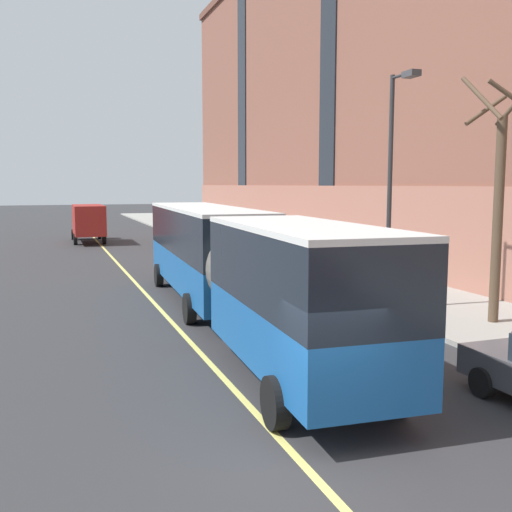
# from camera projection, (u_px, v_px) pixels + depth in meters

# --- Properties ---
(ground_plane) EXTENTS (260.00, 260.00, 0.00)m
(ground_plane) POSITION_uv_depth(u_px,v_px,m) (314.00, 467.00, 9.54)
(ground_plane) COLOR #303033
(city_bus) EXTENTS (3.56, 19.74, 3.64)m
(city_bus) POSITION_uv_depth(u_px,v_px,m) (230.00, 260.00, 18.97)
(city_bus) COLOR #19569E
(city_bus) RESTS_ON ground
(parked_car_white_0) EXTENTS (2.01, 4.38, 1.56)m
(parked_car_white_0) POSITION_uv_depth(u_px,v_px,m) (298.00, 279.00, 23.41)
(parked_car_white_0) COLOR silver
(parked_car_white_0) RESTS_ON ground
(parked_car_red_3) EXTENTS (2.04, 4.74, 1.56)m
(parked_car_red_3) POSITION_uv_depth(u_px,v_px,m) (221.00, 250.00, 33.82)
(parked_car_red_3) COLOR #B21E19
(parked_car_red_3) RESTS_ON ground
(parked_car_red_4) EXTENTS (2.02, 4.59, 1.56)m
(parked_car_red_4) POSITION_uv_depth(u_px,v_px,m) (186.00, 236.00, 42.89)
(parked_car_red_4) COLOR #B21E19
(parked_car_red_4) RESTS_ON ground
(box_truck) EXTENTS (2.38, 7.28, 2.91)m
(box_truck) POSITION_uv_depth(u_px,v_px,m) (88.00, 221.00, 46.11)
(box_truck) COLOR maroon
(box_truck) RESTS_ON ground
(street_tree_mid_block) EXTENTS (1.92, 1.99, 7.66)m
(street_tree_mid_block) POSITION_uv_depth(u_px,v_px,m) (498.00, 198.00, 18.51)
(street_tree_mid_block) COLOR brown
(street_tree_mid_block) RESTS_ON sidewalk
(street_lamp) EXTENTS (0.36, 1.48, 7.97)m
(street_lamp) POSITION_uv_depth(u_px,v_px,m) (393.00, 171.00, 20.23)
(street_lamp) COLOR #2D2D30
(street_lamp) RESTS_ON sidewalk
(lane_centerline) EXTENTS (0.16, 140.00, 0.01)m
(lane_centerline) POSITION_uv_depth(u_px,v_px,m) (247.00, 403.00, 12.31)
(lane_centerline) COLOR #E0D66B
(lane_centerline) RESTS_ON ground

